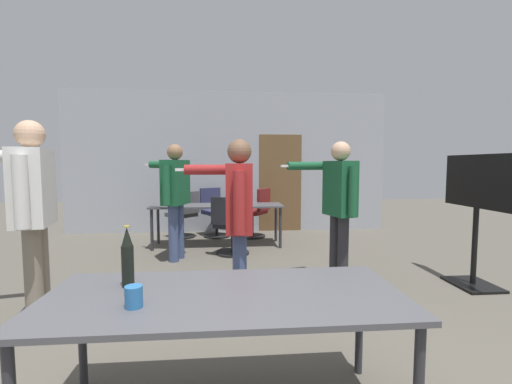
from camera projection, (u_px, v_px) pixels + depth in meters
name	position (u px, v px, depth m)	size (l,w,h in m)	color
back_wall	(230.00, 162.00, 7.22)	(6.74, 0.12, 2.94)	#A3A8B2
conference_table_near	(225.00, 304.00, 1.85)	(1.92, 0.83, 0.72)	#4C4C51
conference_table_far	(217.00, 208.00, 5.94)	(2.25, 0.64, 0.72)	#4C4C51
tv_screen	(477.00, 206.00, 3.93)	(0.44, 1.07, 1.53)	black
person_right_polo	(238.00, 210.00, 3.14)	(0.75, 0.64, 1.65)	#3D4C75
person_left_plaid	(32.00, 202.00, 3.03)	(0.91, 0.68, 1.80)	slate
person_far_watching	(339.00, 198.00, 4.01)	(0.86, 0.59, 1.68)	#28282D
person_center_tall	(175.00, 191.00, 5.03)	(0.74, 0.83, 1.71)	#3D4C75
office_chair_far_right	(230.00, 228.00, 5.33)	(0.65, 0.67, 0.93)	black
office_chair_near_pushed	(255.00, 214.00, 6.64)	(0.68, 0.66, 0.96)	black
office_chair_mid_tucked	(215.00, 213.00, 6.78)	(0.65, 0.68, 0.95)	black
office_chair_far_left	(184.00, 216.00, 6.62)	(0.68, 0.69, 0.91)	black
beer_bottle	(128.00, 258.00, 1.93)	(0.07, 0.07, 0.35)	black
drink_cup	(134.00, 297.00, 1.66)	(0.09, 0.09, 0.11)	#2866A3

